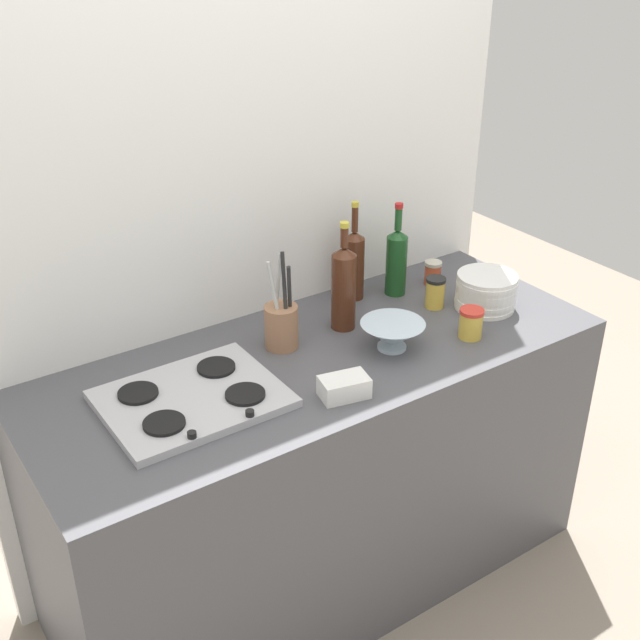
% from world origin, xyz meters
% --- Properties ---
extents(ground_plane, '(6.00, 6.00, 0.00)m').
position_xyz_m(ground_plane, '(0.00, 0.00, 0.00)').
color(ground_plane, gray).
rests_on(ground_plane, ground).
extents(counter_block, '(1.80, 0.70, 0.90)m').
position_xyz_m(counter_block, '(0.00, 0.00, 0.45)').
color(counter_block, '#4C4C51').
rests_on(counter_block, ground).
extents(backsplash_panel, '(1.90, 0.06, 2.42)m').
position_xyz_m(backsplash_panel, '(0.00, 0.38, 1.21)').
color(backsplash_panel, white).
rests_on(backsplash_panel, ground).
extents(stovetop_hob, '(0.48, 0.38, 0.04)m').
position_xyz_m(stovetop_hob, '(-0.44, -0.02, 0.91)').
color(stovetop_hob, '#B2B2B7').
rests_on(stovetop_hob, counter_block).
extents(plate_stack, '(0.20, 0.21, 0.12)m').
position_xyz_m(plate_stack, '(0.64, -0.05, 0.96)').
color(plate_stack, white).
rests_on(plate_stack, counter_block).
extents(wine_bottle_leftmost, '(0.08, 0.08, 0.36)m').
position_xyz_m(wine_bottle_leftmost, '(0.16, 0.10, 1.04)').
color(wine_bottle_leftmost, '#472314').
rests_on(wine_bottle_leftmost, counter_block).
extents(wine_bottle_mid_left, '(0.07, 0.07, 0.33)m').
position_xyz_m(wine_bottle_mid_left, '(0.46, 0.20, 1.03)').
color(wine_bottle_mid_left, '#19471E').
rests_on(wine_bottle_mid_left, counter_block).
extents(wine_bottle_mid_right, '(0.07, 0.07, 0.35)m').
position_xyz_m(wine_bottle_mid_right, '(0.31, 0.26, 1.03)').
color(wine_bottle_mid_right, '#472314').
rests_on(wine_bottle_mid_right, counter_block).
extents(mixing_bowl, '(0.20, 0.20, 0.09)m').
position_xyz_m(mixing_bowl, '(0.21, -0.09, 0.95)').
color(mixing_bowl, silver).
rests_on(mixing_bowl, counter_block).
extents(butter_dish, '(0.15, 0.11, 0.06)m').
position_xyz_m(butter_dish, '(-0.07, -0.22, 0.93)').
color(butter_dish, white).
rests_on(butter_dish, counter_block).
extents(utensil_crock, '(0.10, 0.10, 0.31)m').
position_xyz_m(utensil_crock, '(-0.07, 0.11, 0.98)').
color(utensil_crock, '#996B4C').
rests_on(utensil_crock, counter_block).
extents(condiment_jar_front, '(0.08, 0.08, 0.10)m').
position_xyz_m(condiment_jar_front, '(0.45, -0.17, 0.95)').
color(condiment_jar_front, gold).
rests_on(condiment_jar_front, counter_block).
extents(condiment_jar_rear, '(0.07, 0.07, 0.11)m').
position_xyz_m(condiment_jar_rear, '(0.50, 0.05, 0.95)').
color(condiment_jar_rear, gold).
rests_on(condiment_jar_rear, counter_block).
extents(condiment_jar_spare, '(0.06, 0.06, 0.09)m').
position_xyz_m(condiment_jar_spare, '(0.61, 0.18, 0.94)').
color(condiment_jar_spare, '#C64C2D').
rests_on(condiment_jar_spare, counter_block).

